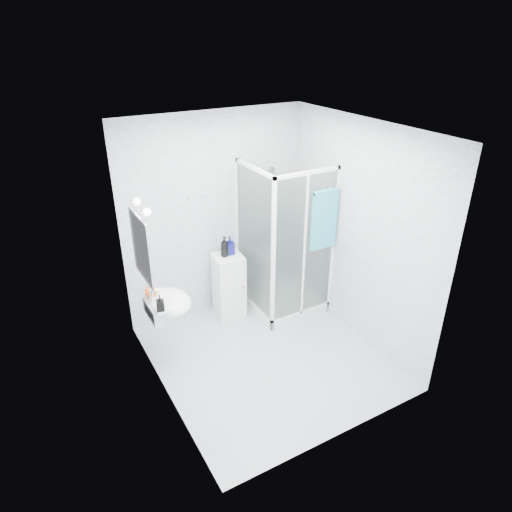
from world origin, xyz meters
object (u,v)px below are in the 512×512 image
wall_basin (167,304)px  shower_enclosure (281,281)px  soap_dispenser_orange (151,289)px  storage_cabinet (229,285)px  shampoo_bottle_a (224,247)px  shampoo_bottle_b (230,245)px  hand_towel (324,218)px  soap_dispenser_black (160,303)px

wall_basin → shower_enclosure: bearing=10.8°
soap_dispenser_orange → storage_cabinet: bearing=22.1°
shampoo_bottle_a → soap_dispenser_orange: 1.20m
shower_enclosure → shampoo_bottle_b: shower_enclosure is taller
shower_enclosure → wall_basin: bearing=-169.2°
storage_cabinet → shampoo_bottle_b: shampoo_bottle_b is taller
hand_towel → shampoo_bottle_b: size_ratio=3.14×
shampoo_bottle_a → soap_dispenser_orange: bearing=-156.5°
wall_basin → soap_dispenser_orange: bearing=137.4°
wall_basin → hand_towel: size_ratio=0.75×
wall_basin → soap_dispenser_black: 0.27m
soap_dispenser_black → soap_dispenser_orange: bearing=90.0°
wall_basin → shampoo_bottle_a: 1.16m
shampoo_bottle_a → storage_cabinet: bearing=-21.2°
wall_basin → storage_cabinet: (1.02, 0.58, -0.37)m
wall_basin → soap_dispenser_orange: 0.23m
shower_enclosure → wall_basin: 1.72m
storage_cabinet → shampoo_bottle_a: bearing=164.2°
wall_basin → shampoo_bottle_b: bearing=30.3°
soap_dispenser_orange → soap_dispenser_black: size_ratio=1.00×
shower_enclosure → wall_basin: shower_enclosure is taller
wall_basin → soap_dispenser_black: (-0.12, -0.19, 0.15)m
storage_cabinet → shower_enclosure: bearing=-16.8°
wall_basin → shampoo_bottle_a: size_ratio=2.09×
shower_enclosure → shampoo_bottle_a: size_ratio=7.47×
shampoo_bottle_b → soap_dispenser_orange: (-1.19, -0.51, -0.03)m
shower_enclosure → soap_dispenser_black: bearing=-164.1°
wall_basin → shampoo_bottle_a: bearing=31.2°
shampoo_bottle_a → soap_dispenser_orange: size_ratio=1.56×
shampoo_bottle_a → shower_enclosure: bearing=-22.2°
shower_enclosure → soap_dispenser_orange: size_ratio=11.69×
storage_cabinet → soap_dispenser_orange: size_ratio=5.01×
shampoo_bottle_b → shower_enclosure: bearing=-27.4°
shampoo_bottle_b → soap_dispenser_black: 1.44m
storage_cabinet → shampoo_bottle_a: (-0.04, 0.02, 0.56)m
shampoo_bottle_b → wall_basin: bearing=-149.7°
soap_dispenser_orange → hand_towel: bearing=-5.4°
wall_basin → hand_towel: hand_towel is taller
shampoo_bottle_a → shampoo_bottle_b: size_ratio=1.13×
storage_cabinet → hand_towel: size_ratio=1.15×
wall_basin → storage_cabinet: bearing=29.6°
storage_cabinet → soap_dispenser_black: bearing=-140.6°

